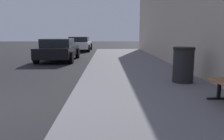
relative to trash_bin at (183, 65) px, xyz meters
name	(u,v)px	position (x,y,z in m)	size (l,w,h in m)	color
sidewalk	(165,109)	(-1.08, -2.13, -0.59)	(4.00, 32.00, 0.15)	slate
trash_bin	(183,65)	(0.00, 0.00, 0.00)	(0.62, 0.62, 1.02)	black
car_black	(59,50)	(-5.01, 6.46, -0.02)	(2.04, 4.08, 1.27)	black
car_white	(80,44)	(-4.66, 13.66, -0.02)	(2.05, 4.25, 1.27)	white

